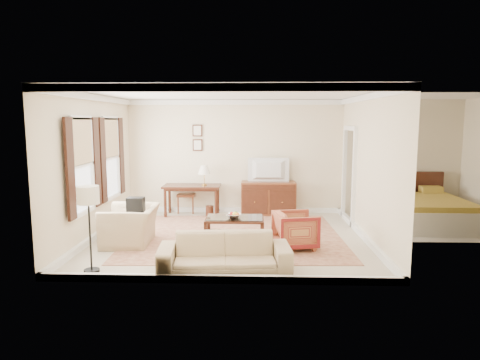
# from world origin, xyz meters

# --- Properties ---
(room_shell) EXTENTS (5.51, 5.01, 2.91)m
(room_shell) POSITION_xyz_m (0.00, 0.00, 2.47)
(room_shell) COLOR beige
(room_shell) RESTS_ON ground
(annex_bedroom) EXTENTS (3.00, 2.70, 2.90)m
(annex_bedroom) POSITION_xyz_m (4.49, 1.15, 0.34)
(annex_bedroom) COLOR beige
(annex_bedroom) RESTS_ON ground
(window_front) EXTENTS (0.12, 1.56, 1.80)m
(window_front) POSITION_xyz_m (-2.70, -0.70, 1.55)
(window_front) COLOR #CCB284
(window_front) RESTS_ON room_shell
(window_rear) EXTENTS (0.12, 1.56, 1.80)m
(window_rear) POSITION_xyz_m (-2.70, 0.90, 1.55)
(window_rear) COLOR #CCB284
(window_rear) RESTS_ON room_shell
(doorway) EXTENTS (0.10, 1.12, 2.25)m
(doorway) POSITION_xyz_m (2.71, 1.50, 1.08)
(doorway) COLOR white
(doorway) RESTS_ON room_shell
(rug) EXTENTS (4.45, 3.85, 0.01)m
(rug) POSITION_xyz_m (0.09, 0.13, 0.01)
(rug) COLOR brown
(rug) RESTS_ON room_shell
(writing_desk) EXTENTS (1.41, 0.71, 0.77)m
(writing_desk) POSITION_xyz_m (-1.06, 2.05, 0.66)
(writing_desk) COLOR #401D12
(writing_desk) RESTS_ON room_shell
(desk_chair) EXTENTS (0.47, 0.47, 1.05)m
(desk_chair) POSITION_xyz_m (-1.26, 2.40, 0.53)
(desk_chair) COLOR brown
(desk_chair) RESTS_ON room_shell
(desk_lamp) EXTENTS (0.32, 0.32, 0.50)m
(desk_lamp) POSITION_xyz_m (-0.75, 2.05, 1.02)
(desk_lamp) COLOR silver
(desk_lamp) RESTS_ON writing_desk
(framed_prints) EXTENTS (0.25, 0.04, 0.68)m
(framed_prints) POSITION_xyz_m (-0.96, 2.47, 1.94)
(framed_prints) COLOR #401D12
(framed_prints) RESTS_ON room_shell
(sideboard) EXTENTS (1.37, 0.53, 0.84)m
(sideboard) POSITION_xyz_m (0.86, 2.21, 0.42)
(sideboard) COLOR brown
(sideboard) RESTS_ON room_shell
(tv) EXTENTS (0.99, 0.57, 0.13)m
(tv) POSITION_xyz_m (0.86, 2.19, 1.34)
(tv) COLOR black
(tv) RESTS_ON sideboard
(coffee_table) EXTENTS (1.15, 0.67, 0.49)m
(coffee_table) POSITION_xyz_m (0.11, -0.25, 0.37)
(coffee_table) COLOR #401D12
(coffee_table) RESTS_ON room_shell
(fruit_bowl) EXTENTS (0.42, 0.42, 0.10)m
(fruit_bowl) POSITION_xyz_m (0.10, -0.30, 0.54)
(fruit_bowl) COLOR silver
(fruit_bowl) RESTS_ON coffee_table
(book_a) EXTENTS (0.28, 0.09, 0.38)m
(book_a) POSITION_xyz_m (0.05, -0.24, 0.19)
(book_a) COLOR brown
(book_a) RESTS_ON coffee_table
(book_b) EXTENTS (0.28, 0.05, 0.38)m
(book_b) POSITION_xyz_m (0.21, -0.33, 0.18)
(book_b) COLOR brown
(book_b) RESTS_ON coffee_table
(striped_armchair) EXTENTS (0.82, 0.86, 0.76)m
(striped_armchair) POSITION_xyz_m (1.27, -0.69, 0.38)
(striped_armchair) COLOR maroon
(striped_armchair) RESTS_ON room_shell
(club_armchair) EXTENTS (0.77, 1.15, 0.98)m
(club_armchair) POSITION_xyz_m (-1.89, -0.50, 0.49)
(club_armchair) COLOR tan
(club_armchair) RESTS_ON room_shell
(backpack) EXTENTS (0.27, 0.35, 0.40)m
(backpack) POSITION_xyz_m (-1.79, -0.48, 0.74)
(backpack) COLOR black
(backpack) RESTS_ON club_armchair
(sofa) EXTENTS (2.10, 0.77, 0.80)m
(sofa) POSITION_xyz_m (0.03, -2.00, 0.40)
(sofa) COLOR tan
(sofa) RESTS_ON room_shell
(floor_lamp) EXTENTS (0.34, 0.34, 1.37)m
(floor_lamp) POSITION_xyz_m (-2.07, -2.07, 1.13)
(floor_lamp) COLOR black
(floor_lamp) RESTS_ON room_shell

